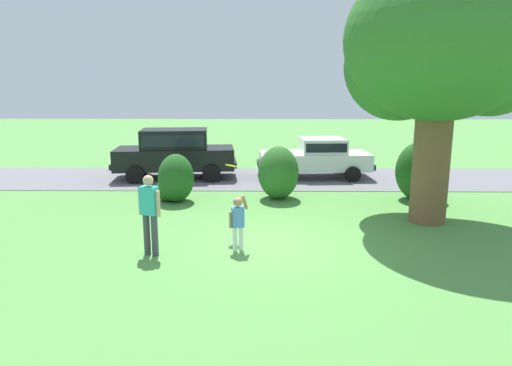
% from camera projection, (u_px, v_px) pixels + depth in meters
% --- Properties ---
extents(ground_plane, '(80.00, 80.00, 0.00)m').
position_uv_depth(ground_plane, '(271.00, 244.00, 10.53)').
color(ground_plane, '#518E42').
extents(driveway_strip, '(28.00, 4.40, 0.02)m').
position_uv_depth(driveway_strip, '(268.00, 179.00, 17.90)').
color(driveway_strip, slate).
rests_on(driveway_strip, ground).
extents(oak_tree_large, '(5.00, 5.01, 6.71)m').
position_uv_depth(oak_tree_large, '(438.00, 50.00, 11.59)').
color(oak_tree_large, brown).
rests_on(oak_tree_large, ground).
extents(shrub_near_tree, '(1.23, 1.29, 1.50)m').
position_uv_depth(shrub_near_tree, '(175.00, 180.00, 14.28)').
color(shrub_near_tree, '#1E511C').
rests_on(shrub_near_tree, ground).
extents(shrub_centre_left, '(1.29, 1.46, 1.68)m').
position_uv_depth(shrub_centre_left, '(278.00, 173.00, 14.62)').
color(shrub_centre_left, '#286023').
rests_on(shrub_centre_left, ground).
extents(shrub_centre, '(1.43, 1.41, 1.83)m').
position_uv_depth(shrub_centre, '(418.00, 173.00, 14.51)').
color(shrub_centre, '#1E511C').
rests_on(shrub_centre, ground).
extents(parked_sedan, '(4.50, 2.29, 1.56)m').
position_uv_depth(parked_sedan, '(317.00, 156.00, 17.95)').
color(parked_sedan, white).
rests_on(parked_sedan, ground).
extents(parked_suv, '(4.86, 2.46, 1.92)m').
position_uv_depth(parked_suv, '(175.00, 151.00, 17.77)').
color(parked_suv, black).
rests_on(parked_suv, ground).
extents(child_thrower, '(0.42, 0.33, 1.29)m').
position_uv_depth(child_thrower, '(238.00, 219.00, 9.96)').
color(child_thrower, white).
rests_on(child_thrower, ground).
extents(frisbee, '(0.29, 0.28, 0.14)m').
position_uv_depth(frisbee, '(231.00, 166.00, 10.76)').
color(frisbee, yellow).
extents(adult_onlooker, '(0.50, 0.34, 1.74)m').
position_uv_depth(adult_onlooker, '(150.00, 210.00, 9.67)').
color(adult_onlooker, '#3F3F4C').
rests_on(adult_onlooker, ground).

